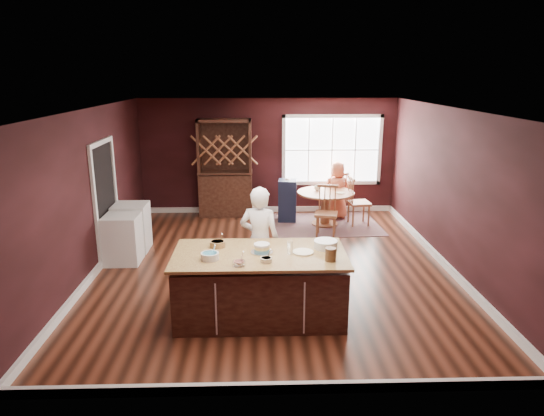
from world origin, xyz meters
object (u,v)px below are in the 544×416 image
at_px(high_chair, 287,200).
at_px(hutch, 225,168).
at_px(chair_east, 359,201).
at_px(layer_cake, 262,248).
at_px(chair_north, 335,194).
at_px(baker, 260,241).
at_px(chair_south, 326,212).
at_px(washer, 123,239).
at_px(kitchen_island, 260,286).
at_px(dining_table, 325,201).
at_px(dryer, 132,227).
at_px(seated_woman, 337,190).
at_px(toddler, 290,186).

bearing_deg(high_chair, hutch, 165.06).
xyz_separation_m(chair_east, hutch, (-2.97, 0.86, 0.57)).
xyz_separation_m(layer_cake, chair_north, (1.78, 4.89, -0.46)).
bearing_deg(high_chair, chair_east, -6.94).
relative_size(baker, chair_south, 1.56).
distance_m(chair_south, chair_north, 1.63).
relative_size(chair_south, chair_north, 1.02).
bearing_deg(washer, baker, -28.67).
xyz_separation_m(kitchen_island, layer_cake, (0.03, 0.02, 0.54)).
height_order(kitchen_island, dining_table, kitchen_island).
distance_m(chair_north, dryer, 4.76).
bearing_deg(washer, seated_woman, 31.92).
distance_m(chair_south, washer, 3.99).
bearing_deg(layer_cake, hutch, 99.11).
bearing_deg(dining_table, washer, -151.48).
distance_m(baker, chair_north, 4.56).
height_order(chair_east, chair_north, chair_east).
xyz_separation_m(baker, chair_south, (1.37, 2.61, -0.30)).
distance_m(baker, washer, 2.77).
distance_m(seated_woman, toddler, 1.11).
xyz_separation_m(kitchen_island, high_chair, (0.65, 4.47, 0.06)).
distance_m(high_chair, dryer, 3.53).
height_order(dining_table, high_chair, high_chair).
xyz_separation_m(chair_east, chair_north, (-0.40, 0.78, -0.03)).
distance_m(dining_table, baker, 3.73).
distance_m(baker, toddler, 3.83).
xyz_separation_m(layer_cake, seated_woman, (1.77, 4.64, -0.32)).
relative_size(kitchen_island, chair_south, 2.18).
xyz_separation_m(kitchen_island, seated_woman, (1.80, 4.66, 0.22)).
bearing_deg(chair_east, hutch, 67.74).
bearing_deg(chair_south, hutch, 154.41).
xyz_separation_m(kitchen_island, chair_south, (1.37, 3.34, 0.09)).
bearing_deg(toddler, dining_table, -25.02).
distance_m(chair_north, washer, 5.09).
bearing_deg(seated_woman, dining_table, 54.59).
xyz_separation_m(baker, chair_east, (2.20, 3.40, -0.28)).
height_order(kitchen_island, toddler, toddler).
bearing_deg(baker, toddler, -84.54).
xyz_separation_m(dining_table, baker, (-1.46, -3.42, 0.30)).
relative_size(high_chair, hutch, 0.44).
distance_m(chair_east, high_chair, 1.59).
bearing_deg(toddler, washer, -141.82).
bearing_deg(chair_east, dryer, 101.23).
height_order(layer_cake, chair_north, same).
bearing_deg(hutch, washer, -119.05).
bearing_deg(chair_east, baker, 140.93).
relative_size(toddler, washer, 0.30).
bearing_deg(washer, layer_cake, -39.79).
relative_size(baker, dryer, 1.86).
distance_m(dining_table, high_chair, 0.88).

